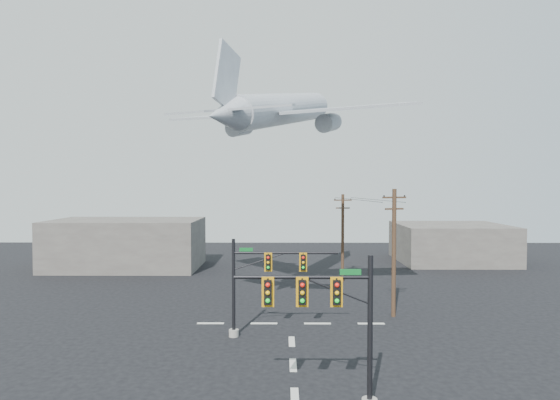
{
  "coord_description": "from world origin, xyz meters",
  "views": [
    {
      "loc": [
        -0.58,
        -22.54,
        10.44
      ],
      "look_at": [
        -0.76,
        5.0,
        9.48
      ],
      "focal_mm": 30.0,
      "sensor_mm": 36.0,
      "label": 1
    }
  ],
  "objects_px": {
    "signal_mast_near": "(336,323)",
    "airliner": "(283,110)",
    "signal_mast_far": "(257,284)",
    "utility_pole_b": "(343,236)",
    "utility_pole_a": "(394,250)"
  },
  "relations": [
    {
      "from": "airliner",
      "to": "signal_mast_far",
      "type": "bearing_deg",
      "value": -166.57
    },
    {
      "from": "utility_pole_b",
      "to": "signal_mast_far",
      "type": "bearing_deg",
      "value": -113.62
    },
    {
      "from": "signal_mast_near",
      "to": "airliner",
      "type": "xyz_separation_m",
      "value": [
        -2.45,
        20.56,
        12.95
      ]
    },
    {
      "from": "airliner",
      "to": "utility_pole_a",
      "type": "bearing_deg",
      "value": -98.2
    },
    {
      "from": "utility_pole_b",
      "to": "airliner",
      "type": "distance_m",
      "value": 15.76
    },
    {
      "from": "signal_mast_far",
      "to": "utility_pole_b",
      "type": "bearing_deg",
      "value": 65.74
    },
    {
      "from": "signal_mast_far",
      "to": "utility_pole_b",
      "type": "xyz_separation_m",
      "value": [
        8.14,
        18.05,
        1.24
      ]
    },
    {
      "from": "airliner",
      "to": "utility_pole_b",
      "type": "bearing_deg",
      "value": -15.92
    },
    {
      "from": "signal_mast_near",
      "to": "utility_pole_b",
      "type": "height_order",
      "value": "utility_pole_b"
    },
    {
      "from": "signal_mast_near",
      "to": "signal_mast_far",
      "type": "distance_m",
      "value": 11.16
    },
    {
      "from": "signal_mast_near",
      "to": "airliner",
      "type": "relative_size",
      "value": 0.3
    },
    {
      "from": "signal_mast_far",
      "to": "airliner",
      "type": "distance_m",
      "value": 16.91
    },
    {
      "from": "signal_mast_near",
      "to": "utility_pole_b",
      "type": "xyz_separation_m",
      "value": [
        3.91,
        28.38,
        0.83
      ]
    },
    {
      "from": "utility_pole_a",
      "to": "utility_pole_b",
      "type": "bearing_deg",
      "value": 84.29
    },
    {
      "from": "signal_mast_near",
      "to": "signal_mast_far",
      "type": "height_order",
      "value": "signal_mast_near"
    }
  ]
}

